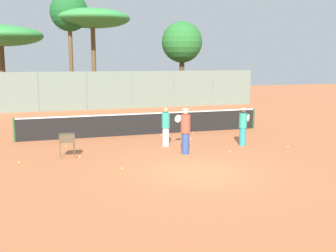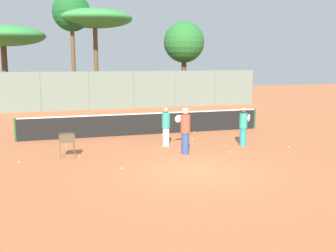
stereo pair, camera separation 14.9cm
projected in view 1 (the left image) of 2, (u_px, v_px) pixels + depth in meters
ground_plane at (198, 173)px, 12.74m from camera, size 80.00×80.00×0.00m
tennis_net at (145, 123)px, 19.22m from camera, size 12.07×0.10×1.07m
back_fence at (109, 90)px, 29.23m from camera, size 23.61×0.08×2.82m
tree_0 at (93, 19)px, 33.54m from camera, size 6.44×6.44×7.97m
tree_1 at (0, 36)px, 31.74m from camera, size 6.78×6.78×6.44m
tree_2 at (182, 43)px, 33.04m from camera, size 3.43×3.43×6.85m
tree_3 at (69, 13)px, 32.68m from camera, size 3.16×3.16×9.16m
player_white_outfit at (185, 131)px, 15.16m from camera, size 0.37×0.93×1.78m
player_red_cap at (243, 126)px, 16.73m from camera, size 0.75×0.60×1.61m
player_yellow_shirt at (166, 126)px, 16.60m from camera, size 0.89×0.34×1.64m
ball_cart at (67, 140)px, 14.63m from camera, size 0.56×0.41×0.90m
tennis_ball_0 at (192, 139)px, 18.05m from camera, size 0.07×0.07×0.07m
tennis_ball_1 at (19, 162)px, 13.87m from camera, size 0.07×0.07×0.07m
tennis_ball_2 at (230, 152)px, 15.49m from camera, size 0.07×0.07×0.07m
tennis_ball_3 at (66, 146)px, 16.52m from camera, size 0.07×0.07×0.07m
tennis_ball_4 at (80, 157)px, 14.68m from camera, size 0.07×0.07×0.07m
tennis_ball_5 at (288, 147)px, 16.42m from camera, size 0.07×0.07×0.07m
tennis_ball_6 at (194, 132)px, 19.73m from camera, size 0.07×0.07×0.07m
tennis_ball_7 at (122, 168)px, 13.11m from camera, size 0.07×0.07×0.07m
tennis_ball_8 at (161, 135)px, 19.04m from camera, size 0.07×0.07×0.07m
parked_car at (128, 94)px, 34.52m from camera, size 4.20×1.70×1.60m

